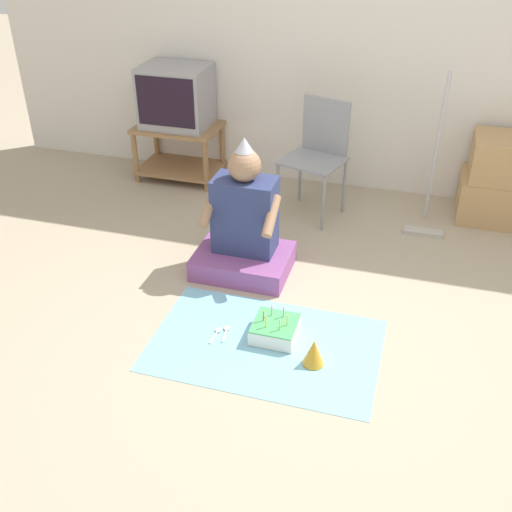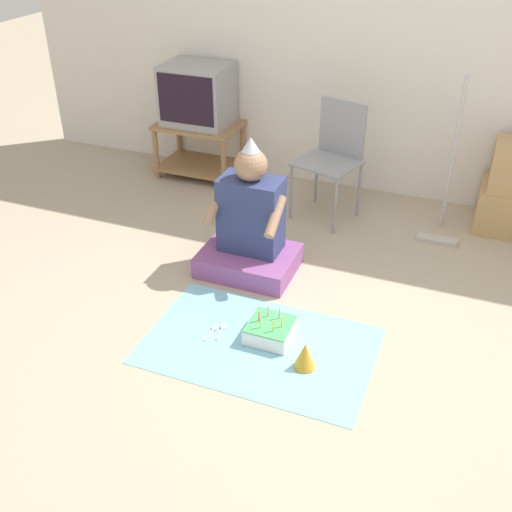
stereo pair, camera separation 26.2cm
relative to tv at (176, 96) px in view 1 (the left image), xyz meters
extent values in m
plane|color=tan|center=(1.56, -1.87, -0.71)|extent=(16.00, 16.00, 0.00)
cube|color=silver|center=(1.56, 0.26, 0.57)|extent=(6.40, 0.06, 2.55)
cube|color=#997047|center=(0.00, -0.01, -0.26)|extent=(0.69, 0.48, 0.03)
cube|color=#997047|center=(0.00, -0.01, -0.62)|extent=(0.69, 0.48, 0.02)
cylinder|color=#997047|center=(-0.32, -0.21, -0.48)|extent=(0.04, 0.04, 0.46)
cylinder|color=#997047|center=(0.32, -0.21, -0.48)|extent=(0.04, 0.04, 0.46)
cylinder|color=#997047|center=(-0.32, 0.20, -0.48)|extent=(0.04, 0.04, 0.46)
cylinder|color=#997047|center=(0.32, 0.20, -0.48)|extent=(0.04, 0.04, 0.46)
cube|color=#99999E|center=(0.00, 0.00, 0.00)|extent=(0.54, 0.43, 0.49)
cube|color=black|center=(0.00, -0.22, 0.01)|extent=(0.48, 0.01, 0.39)
cube|color=gray|center=(1.23, -0.38, -0.26)|extent=(0.52, 0.49, 0.02)
cube|color=gray|center=(1.28, -0.21, -0.05)|extent=(0.36, 0.13, 0.42)
cylinder|color=gray|center=(0.99, -0.49, -0.49)|extent=(0.02, 0.02, 0.44)
cylinder|color=gray|center=(1.36, -0.60, -0.49)|extent=(0.02, 0.02, 0.44)
cylinder|color=gray|center=(1.09, -0.16, -0.49)|extent=(0.02, 0.02, 0.44)
cylinder|color=gray|center=(1.46, -0.27, -0.49)|extent=(0.02, 0.02, 0.44)
cube|color=tan|center=(2.56, -0.03, -0.55)|extent=(0.51, 0.47, 0.33)
cube|color=tan|center=(2.56, -0.03, -0.23)|extent=(0.43, 0.44, 0.31)
cube|color=#B2ADA3|center=(2.09, -0.45, -0.69)|extent=(0.28, 0.09, 0.03)
cylinder|color=#B7B7BC|center=(2.09, -0.33, -0.10)|extent=(0.03, 0.28, 1.16)
cube|color=#8C4C8C|center=(0.97, -1.28, -0.64)|extent=(0.61, 0.47, 0.14)
cube|color=navy|center=(0.97, -1.23, -0.32)|extent=(0.39, 0.24, 0.50)
sphere|color=#9E7556|center=(0.97, -1.23, 0.02)|extent=(0.21, 0.21, 0.21)
cone|color=silver|center=(0.97, -1.23, 0.15)|extent=(0.11, 0.11, 0.09)
cylinder|color=#9E7556|center=(0.77, -1.35, -0.24)|extent=(0.06, 0.26, 0.21)
cylinder|color=#9E7556|center=(1.17, -1.35, -0.24)|extent=(0.06, 0.26, 0.21)
cube|color=#7FC6E0|center=(1.31, -1.97, -0.71)|extent=(1.26, 0.81, 0.01)
cube|color=white|center=(1.35, -1.89, -0.66)|extent=(0.25, 0.25, 0.09)
cube|color=#4CB266|center=(1.35, -1.89, -0.61)|extent=(0.24, 0.24, 0.01)
cylinder|color=yellow|center=(1.42, -1.89, -0.58)|extent=(0.01, 0.01, 0.07)
sphere|color=#FFCC4C|center=(1.42, -1.89, -0.54)|extent=(0.01, 0.01, 0.01)
cylinder|color=#E58CCC|center=(1.38, -1.83, -0.58)|extent=(0.01, 0.01, 0.07)
sphere|color=#FFCC4C|center=(1.38, -1.83, -0.54)|extent=(0.01, 0.01, 0.01)
cylinder|color=#E58CCC|center=(1.31, -1.83, -0.58)|extent=(0.01, 0.01, 0.07)
sphere|color=#FFCC4C|center=(1.31, -1.83, -0.54)|extent=(0.01, 0.01, 0.01)
cylinder|color=#EA4C4C|center=(1.28, -1.89, -0.58)|extent=(0.01, 0.01, 0.07)
sphere|color=#FFCC4C|center=(1.28, -1.89, -0.54)|extent=(0.01, 0.01, 0.01)
cylinder|color=yellow|center=(1.31, -1.94, -0.58)|extent=(0.01, 0.01, 0.07)
sphere|color=#FFCC4C|center=(1.31, -1.94, -0.54)|extent=(0.01, 0.01, 0.01)
cylinder|color=yellow|center=(1.39, -1.94, -0.58)|extent=(0.01, 0.01, 0.07)
sphere|color=#FFCC4C|center=(1.39, -1.94, -0.54)|extent=(0.01, 0.01, 0.01)
cone|color=gold|center=(1.60, -2.05, -0.63)|extent=(0.12, 0.12, 0.15)
ellipsoid|color=white|center=(1.07, -1.90, -0.70)|extent=(0.04, 0.05, 0.01)
cube|color=white|center=(1.07, -1.97, -0.70)|extent=(0.02, 0.10, 0.01)
ellipsoid|color=white|center=(1.03, -1.93, -0.70)|extent=(0.04, 0.05, 0.01)
cube|color=white|center=(1.02, -2.00, -0.70)|extent=(0.02, 0.10, 0.01)
camera|label=1|loc=(1.99, -4.44, 1.47)|focal=42.00mm
camera|label=2|loc=(2.24, -4.36, 1.47)|focal=42.00mm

